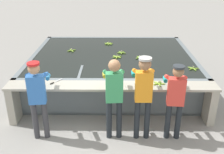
{
  "coord_description": "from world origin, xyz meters",
  "views": [
    {
      "loc": [
        0.06,
        -4.76,
        3.27
      ],
      "look_at": [
        0.0,
        1.24,
        0.62
      ],
      "focal_mm": 42.0,
      "sensor_mm": 36.0,
      "label": 1
    }
  ],
  "objects_px": {
    "knife_0": "(55,82)",
    "worker_1": "(114,92)",
    "banana_bunch_floating_0": "(121,53)",
    "banana_bunch_floating_4": "(140,58)",
    "worker_2": "(143,90)",
    "banana_bunch_floating_2": "(117,57)",
    "banana_bunch_ledge_0": "(159,83)",
    "banana_bunch_floating_5": "(72,50)",
    "banana_bunch_floating_3": "(109,44)",
    "worker_0": "(37,93)",
    "banana_bunch_floating_1": "(193,68)",
    "worker_3": "(175,96)"
  },
  "relations": [
    {
      "from": "worker_0",
      "to": "banana_bunch_floating_2",
      "type": "bearing_deg",
      "value": 56.58
    },
    {
      "from": "banana_bunch_floating_0",
      "to": "banana_bunch_floating_5",
      "type": "distance_m",
      "value": 1.46
    },
    {
      "from": "worker_2",
      "to": "knife_0",
      "type": "xyz_separation_m",
      "value": [
        -1.84,
        0.67,
        -0.15
      ]
    },
    {
      "from": "banana_bunch_floating_0",
      "to": "banana_bunch_floating_3",
      "type": "distance_m",
      "value": 0.97
    },
    {
      "from": "worker_2",
      "to": "worker_3",
      "type": "distance_m",
      "value": 0.63
    },
    {
      "from": "banana_bunch_floating_3",
      "to": "worker_1",
      "type": "bearing_deg",
      "value": -87.08
    },
    {
      "from": "banana_bunch_floating_2",
      "to": "banana_bunch_floating_1",
      "type": "bearing_deg",
      "value": -24.31
    },
    {
      "from": "banana_bunch_floating_2",
      "to": "banana_bunch_floating_3",
      "type": "xyz_separation_m",
      "value": [
        -0.26,
        1.24,
        -0.0
      ]
    },
    {
      "from": "worker_2",
      "to": "banana_bunch_floating_4",
      "type": "relative_size",
      "value": 6.68
    },
    {
      "from": "worker_2",
      "to": "banana_bunch_floating_4",
      "type": "distance_m",
      "value": 2.26
    },
    {
      "from": "banana_bunch_floating_0",
      "to": "banana_bunch_floating_2",
      "type": "distance_m",
      "value": 0.38
    },
    {
      "from": "banana_bunch_floating_2",
      "to": "banana_bunch_ledge_0",
      "type": "xyz_separation_m",
      "value": [
        0.87,
        -1.71,
        0.0
      ]
    },
    {
      "from": "banana_bunch_floating_0",
      "to": "banana_bunch_floating_1",
      "type": "relative_size",
      "value": 1.0
    },
    {
      "from": "worker_1",
      "to": "worker_2",
      "type": "bearing_deg",
      "value": -1.11
    },
    {
      "from": "worker_0",
      "to": "banana_bunch_floating_4",
      "type": "xyz_separation_m",
      "value": [
        2.15,
        2.26,
        -0.07
      ]
    },
    {
      "from": "worker_3",
      "to": "banana_bunch_floating_2",
      "type": "distance_m",
      "value": 2.55
    },
    {
      "from": "banana_bunch_floating_4",
      "to": "banana_bunch_floating_3",
      "type": "bearing_deg",
      "value": 123.67
    },
    {
      "from": "worker_0",
      "to": "banana_bunch_floating_3",
      "type": "relative_size",
      "value": 5.78
    },
    {
      "from": "banana_bunch_floating_0",
      "to": "knife_0",
      "type": "height_order",
      "value": "banana_bunch_floating_0"
    },
    {
      "from": "banana_bunch_floating_0",
      "to": "banana_bunch_floating_1",
      "type": "xyz_separation_m",
      "value": [
        1.71,
        -1.18,
        0.0
      ]
    },
    {
      "from": "worker_0",
      "to": "banana_bunch_floating_4",
      "type": "relative_size",
      "value": 6.31
    },
    {
      "from": "worker_0",
      "to": "worker_3",
      "type": "relative_size",
      "value": 1.04
    },
    {
      "from": "banana_bunch_floating_0",
      "to": "banana_bunch_floating_4",
      "type": "bearing_deg",
      "value": -40.49
    },
    {
      "from": "worker_1",
      "to": "worker_2",
      "type": "height_order",
      "value": "worker_2"
    },
    {
      "from": "worker_0",
      "to": "banana_bunch_floating_1",
      "type": "distance_m",
      "value": 3.69
    },
    {
      "from": "banana_bunch_floating_1",
      "to": "worker_3",
      "type": "bearing_deg",
      "value": -116.86
    },
    {
      "from": "worker_2",
      "to": "knife_0",
      "type": "distance_m",
      "value": 1.96
    },
    {
      "from": "worker_2",
      "to": "banana_bunch_floating_2",
      "type": "height_order",
      "value": "worker_2"
    },
    {
      "from": "banana_bunch_floating_2",
      "to": "banana_bunch_ledge_0",
      "type": "distance_m",
      "value": 1.92
    },
    {
      "from": "banana_bunch_floating_2",
      "to": "knife_0",
      "type": "xyz_separation_m",
      "value": [
        -1.36,
        -1.64,
        -0.01
      ]
    },
    {
      "from": "banana_bunch_floating_4",
      "to": "banana_bunch_ledge_0",
      "type": "bearing_deg",
      "value": -81.11
    },
    {
      "from": "banana_bunch_floating_1",
      "to": "banana_bunch_floating_3",
      "type": "distance_m",
      "value": 2.95
    },
    {
      "from": "worker_0",
      "to": "worker_1",
      "type": "distance_m",
      "value": 1.46
    },
    {
      "from": "banana_bunch_ledge_0",
      "to": "worker_1",
      "type": "bearing_deg",
      "value": -147.83
    },
    {
      "from": "banana_bunch_floating_3",
      "to": "banana_bunch_floating_4",
      "type": "distance_m",
      "value": 1.57
    },
    {
      "from": "worker_1",
      "to": "banana_bunch_floating_2",
      "type": "xyz_separation_m",
      "value": [
        0.08,
        2.3,
        -0.1
      ]
    },
    {
      "from": "worker_0",
      "to": "banana_bunch_floating_2",
      "type": "relative_size",
      "value": 5.74
    },
    {
      "from": "worker_0",
      "to": "worker_1",
      "type": "bearing_deg",
      "value": 0.89
    },
    {
      "from": "banana_bunch_floating_3",
      "to": "banana_bunch_floating_5",
      "type": "relative_size",
      "value": 1.08
    },
    {
      "from": "worker_0",
      "to": "worker_2",
      "type": "relative_size",
      "value": 0.94
    },
    {
      "from": "banana_bunch_floating_4",
      "to": "worker_2",
      "type": "bearing_deg",
      "value": -93.49
    },
    {
      "from": "banana_bunch_floating_4",
      "to": "knife_0",
      "type": "distance_m",
      "value": 2.53
    },
    {
      "from": "banana_bunch_floating_1",
      "to": "banana_bunch_floating_4",
      "type": "xyz_separation_m",
      "value": [
        -1.23,
        0.77,
        0.0
      ]
    },
    {
      "from": "worker_1",
      "to": "banana_bunch_floating_5",
      "type": "relative_size",
      "value": 6.46
    },
    {
      "from": "banana_bunch_floating_1",
      "to": "knife_0",
      "type": "height_order",
      "value": "banana_bunch_floating_1"
    },
    {
      "from": "banana_bunch_floating_3",
      "to": "banana_bunch_ledge_0",
      "type": "height_order",
      "value": "banana_bunch_ledge_0"
    },
    {
      "from": "worker_1",
      "to": "banana_bunch_floating_3",
      "type": "bearing_deg",
      "value": 92.92
    },
    {
      "from": "worker_2",
      "to": "banana_bunch_floating_2",
      "type": "distance_m",
      "value": 2.37
    },
    {
      "from": "worker_3",
      "to": "banana_bunch_floating_0",
      "type": "xyz_separation_m",
      "value": [
        -0.96,
        2.66,
        -0.03
      ]
    },
    {
      "from": "knife_0",
      "to": "worker_1",
      "type": "bearing_deg",
      "value": -27.34
    }
  ]
}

